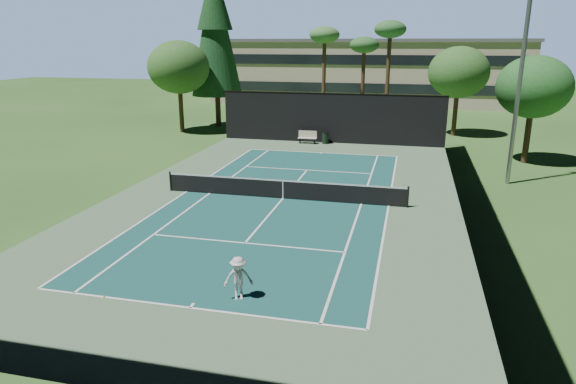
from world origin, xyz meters
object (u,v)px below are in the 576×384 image
object	(u,v)px
tennis_ball_b	(261,189)
trash_bin	(325,138)
tennis_ball_a	(104,297)
park_bench	(307,137)
player	(238,278)
tennis_ball_d	(200,176)
tennis_ball_c	(294,185)
tennis_net	(283,189)

from	to	relation	value
tennis_ball_b	trash_bin	world-z (taller)	trash_bin
trash_bin	tennis_ball_b	bearing A→B (deg)	-95.31
tennis_ball_b	trash_bin	size ratio (longest dim) A/B	0.08
tennis_ball_a	tennis_ball_b	xyz separation A→B (m)	(1.34, 13.36, 0.00)
park_bench	trash_bin	xyz separation A→B (m)	(1.44, 0.21, -0.07)
player	park_bench	world-z (taller)	player
tennis_ball_a	tennis_ball_b	world-z (taller)	same
player	tennis_ball_d	distance (m)	15.99
tennis_ball_a	tennis_ball_d	xyz separation A→B (m)	(-3.05, 15.15, -0.01)
tennis_ball_b	tennis_ball_c	bearing A→B (deg)	33.53
player	tennis_ball_c	bearing A→B (deg)	73.89
tennis_net	tennis_ball_b	xyz separation A→B (m)	(-1.65, 1.46, -0.52)
tennis_ball_d	trash_bin	world-z (taller)	trash_bin
tennis_net	tennis_ball_c	distance (m)	2.61
trash_bin	tennis_ball_c	bearing A→B (deg)	-88.50
player	tennis_ball_b	distance (m)	12.77
tennis_ball_d	player	bearing A→B (deg)	-62.71
tennis_ball_b	tennis_net	bearing A→B (deg)	-41.62
tennis_ball_a	tennis_ball_c	world-z (taller)	tennis_ball_a
player	tennis_ball_a	distance (m)	4.43
tennis_ball_b	park_bench	distance (m)	13.85
tennis_net	tennis_ball_a	xyz separation A→B (m)	(-2.99, -11.90, -0.52)
tennis_ball_d	park_bench	xyz separation A→B (m)	(4.26, 12.05, 0.52)
player	tennis_ball_d	bearing A→B (deg)	95.72
player	tennis_ball_b	world-z (taller)	player
park_bench	trash_bin	bearing A→B (deg)	8.37
tennis_ball_a	trash_bin	size ratio (longest dim) A/B	0.08
tennis_ball_d	tennis_ball_b	bearing A→B (deg)	-22.19
player	tennis_ball_a	bearing A→B (deg)	171.02
tennis_net	trash_bin	size ratio (longest dim) A/B	13.65
tennis_ball_c	tennis_ball_d	xyz separation A→B (m)	(-6.04, 0.70, -0.00)
tennis_ball_a	park_bench	size ratio (longest dim) A/B	0.05
tennis_ball_b	trash_bin	distance (m)	14.12
tennis_ball_a	tennis_net	bearing A→B (deg)	75.90
park_bench	tennis_ball_d	bearing A→B (deg)	-109.47
tennis_net	tennis_ball_a	world-z (taller)	tennis_net
tennis_ball_b	player	bearing A→B (deg)	-76.69
tennis_ball_a	tennis_ball_b	size ratio (longest dim) A/B	0.99
tennis_ball_d	tennis_ball_a	bearing A→B (deg)	-78.62
tennis_net	tennis_ball_b	world-z (taller)	tennis_net
tennis_ball_d	park_bench	world-z (taller)	park_bench
park_bench	tennis_ball_a	bearing A→B (deg)	-92.55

